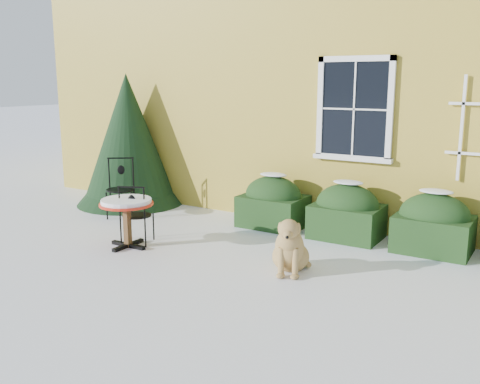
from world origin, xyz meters
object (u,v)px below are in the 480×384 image
Objects in this scene: evergreen_shrub at (129,152)px; bistro_table at (127,207)px; dog at (290,250)px; patio_chair_near at (136,214)px; patio_chair_far at (120,187)px.

evergreen_shrub reaches higher than bistro_table.
evergreen_shrub is 2.99× the size of dog.
evergreen_shrub is at bearing 132.07° from bistro_table.
evergreen_shrub reaches higher than dog.
bistro_table is 0.92× the size of dog.
patio_chair_near is 1.81m from patio_chair_far.
bistro_table is (1.97, -2.18, -0.42)m from evergreen_shrub.
patio_chair_near reaches higher than bistro_table.
evergreen_shrub reaches higher than patio_chair_far.
dog is at bearing -51.48° from patio_chair_far.
patio_chair_near is at bearing -75.54° from patio_chair_far.
dog is (3.92, -1.04, -0.21)m from patio_chair_far.
patio_chair_far reaches higher than bistro_table.
patio_chair_near is at bearing 91.34° from bistro_table.
patio_chair_far is at bearing -61.19° from patio_chair_near.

